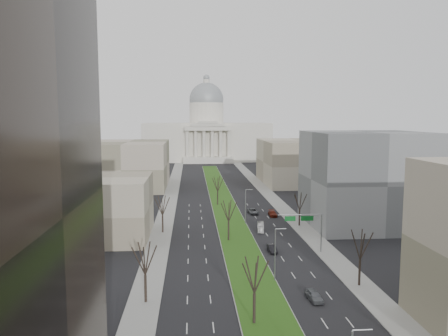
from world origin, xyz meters
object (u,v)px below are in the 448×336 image
car_grey_far (253,211)px  box_van (261,227)px  car_red (273,214)px  car_grey_near (314,296)px  car_black (272,248)px

car_grey_far → box_van: 18.92m
car_red → box_van: (-5.87, -15.46, 0.17)m
box_van → car_grey_far: bearing=96.4°
car_red → box_van: 16.53m
car_grey_near → car_black: 24.28m
car_red → box_van: size_ratio=0.78×
car_black → box_van: (0.34, 17.03, 0.18)m
car_grey_far → box_van: (-0.77, -18.90, 0.18)m
car_red → car_grey_far: size_ratio=0.97×
car_grey_near → car_grey_far: (-0.80, 60.14, -0.03)m
car_grey_near → car_red: 56.86m
car_red → car_grey_far: (-5.10, 3.44, -0.01)m
car_black → box_van: bearing=88.2°
car_grey_near → car_grey_far: bearing=84.9°
car_black → car_red: 33.07m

